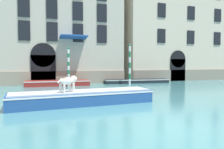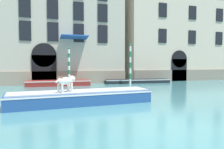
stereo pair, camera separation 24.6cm
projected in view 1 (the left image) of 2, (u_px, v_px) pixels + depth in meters
name	position (u px, v px, depth m)	size (l,w,h in m)	color
ground_plane	(172.00, 126.00, 7.27)	(120.00, 120.00, 0.00)	teal
palazzo_left	(62.00, 17.00, 24.56)	(12.73, 7.40, 14.65)	#BCB29E
palazzo_right	(176.00, 26.00, 29.51)	(15.46, 6.13, 14.42)	beige
boat_foreground	(83.00, 97.00, 11.13)	(7.35, 2.07, 0.70)	#234C8C
dog_on_deck	(68.00, 81.00, 10.53)	(1.02, 0.83, 0.81)	silver
boat_moored_near_palazzo	(58.00, 83.00, 20.49)	(5.94, 1.84, 0.51)	maroon
boat_moored_far	(137.00, 81.00, 23.49)	(7.07, 2.06, 0.41)	black
mooring_pole_0	(130.00, 64.00, 21.72)	(0.21, 0.21, 4.03)	white
mooring_pole_1	(69.00, 67.00, 19.86)	(0.21, 0.21, 3.58)	white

